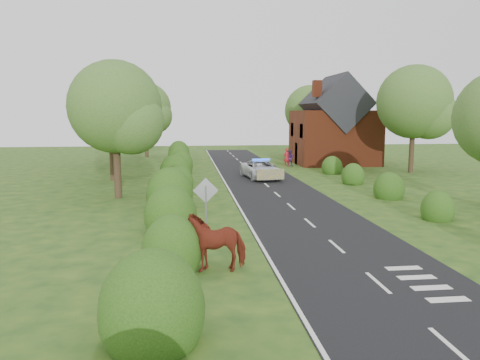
{
  "coord_description": "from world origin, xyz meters",
  "views": [
    {
      "loc": [
        -5.78,
        -17.17,
        5.14
      ],
      "look_at": [
        -2.66,
        9.85,
        1.3
      ],
      "focal_mm": 35.0,
      "sensor_mm": 36.0,
      "label": 1
    }
  ],
  "objects": [
    {
      "name": "house",
      "position": [
        9.49,
        30.0,
        3.79
      ],
      "size": [
        8.0,
        7.4,
        9.17
      ],
      "color": "maroon",
      "rests_on": "ground"
    },
    {
      "name": "tree_left_b",
      "position": [
        -11.25,
        19.86,
        5.04
      ],
      "size": [
        5.74,
        5.6,
        8.07
      ],
      "color": "#332316",
      "rests_on": "ground"
    },
    {
      "name": "road",
      "position": [
        0.0,
        15.0,
        0.01
      ],
      "size": [
        6.0,
        70.0,
        0.02
      ],
      "primitive_type": "cube",
      "color": "black",
      "rests_on": "ground"
    },
    {
      "name": "tree_left_d",
      "position": [
        -10.23,
        39.85,
        5.64
      ],
      "size": [
        6.15,
        6.0,
        8.89
      ],
      "color": "#332316",
      "rests_on": "ground"
    },
    {
      "name": "tree_right_c",
      "position": [
        9.27,
        37.85,
        5.34
      ],
      "size": [
        6.15,
        6.0,
        8.58
      ],
      "color": "#332316",
      "rests_on": "ground"
    },
    {
      "name": "ground",
      "position": [
        0.0,
        0.0,
        0.0
      ],
      "size": [
        120.0,
        120.0,
        0.0
      ],
      "primitive_type": "plane",
      "color": "#204419"
    },
    {
      "name": "pedestrian_purple",
      "position": [
        4.47,
        28.4,
        0.8
      ],
      "size": [
        0.96,
        0.88,
        1.59
      ],
      "primitive_type": "imported",
      "rotation": [
        0.0,
        0.0,
        2.69
      ],
      "color": "#482671",
      "rests_on": "ground"
    },
    {
      "name": "tree_right_b",
      "position": [
        14.29,
        21.84,
        5.94
      ],
      "size": [
        6.56,
        6.4,
        9.4
      ],
      "color": "#332316",
      "rests_on": "ground"
    },
    {
      "name": "hedgerow_left",
      "position": [
        -6.51,
        11.69,
        0.75
      ],
      "size": [
        2.75,
        50.41,
        3.0
      ],
      "color": "#1E4910",
      "rests_on": "ground"
    },
    {
      "name": "road_sign",
      "position": [
        -5.0,
        2.0,
        1.65
      ],
      "size": [
        1.06,
        0.08,
        2.53
      ],
      "color": "gray",
      "rests_on": "ground"
    },
    {
      "name": "hedgerow_right",
      "position": [
        6.6,
        11.21,
        0.55
      ],
      "size": [
        2.1,
        45.78,
        2.1
      ],
      "color": "#1E4910",
      "rests_on": "ground"
    },
    {
      "name": "tree_left_a",
      "position": [
        -9.75,
        11.86,
        5.34
      ],
      "size": [
        5.74,
        5.6,
        8.38
      ],
      "color": "#332316",
      "rests_on": "ground"
    },
    {
      "name": "police_van",
      "position": [
        0.18,
        19.72,
        0.72
      ],
      "size": [
        3.0,
        5.49,
        1.59
      ],
      "rotation": [
        0.0,
        0.0,
        0.12
      ],
      "color": "silver",
      "rests_on": "ground"
    },
    {
      "name": "pedestrian_red",
      "position": [
        4.05,
        27.95,
        0.9
      ],
      "size": [
        0.78,
        0.68,
        1.8
      ],
      "primitive_type": "imported",
      "rotation": [
        0.0,
        0.0,
        3.59
      ],
      "color": "red",
      "rests_on": "ground"
    },
    {
      "name": "road_markings",
      "position": [
        -1.6,
        12.93,
        0.03
      ],
      "size": [
        4.96,
        70.0,
        0.01
      ],
      "color": "white",
      "rests_on": "road"
    },
    {
      "name": "cow",
      "position": [
        -4.82,
        -2.0,
        0.79
      ],
      "size": [
        2.29,
        1.29,
        1.58
      ],
      "primitive_type": "imported",
      "rotation": [
        0.0,
        0.0,
        -1.52
      ],
      "color": "maroon",
      "rests_on": "ground"
    },
    {
      "name": "tree_left_c",
      "position": [
        -12.7,
        29.83,
        6.53
      ],
      "size": [
        6.97,
        6.8,
        10.22
      ],
      "color": "#332316",
      "rests_on": "ground"
    }
  ]
}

